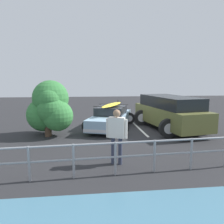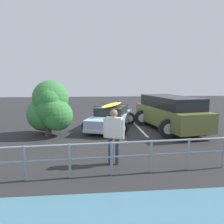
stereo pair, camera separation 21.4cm
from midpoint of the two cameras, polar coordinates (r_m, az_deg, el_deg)
name	(u,v)px [view 1 (the left image)]	position (r m, az deg, el deg)	size (l,w,h in m)	color
ground_plane	(121,129)	(11.55, 1.91, -4.35)	(44.00, 44.00, 0.02)	#28282B
parking_stripe	(138,127)	(11.87, 6.29, -3.99)	(4.10, 0.12, 0.00)	silver
sedan_car	(111,117)	(11.56, -0.82, -1.41)	(3.02, 4.47, 1.43)	#8CADC6
suv_car	(169,112)	(11.54, 14.22, 0.00)	(3.13, 5.13, 1.72)	brown
person_bystander	(117,132)	(6.54, 0.30, -5.16)	(0.61, 0.35, 1.68)	#33384C
railing_fence	(95,155)	(5.85, -5.60, -11.11)	(7.75, 0.53, 0.91)	gray
bush_near_left	(51,108)	(10.35, -16.34, 1.13)	(2.18, 1.98, 2.53)	#4C3828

